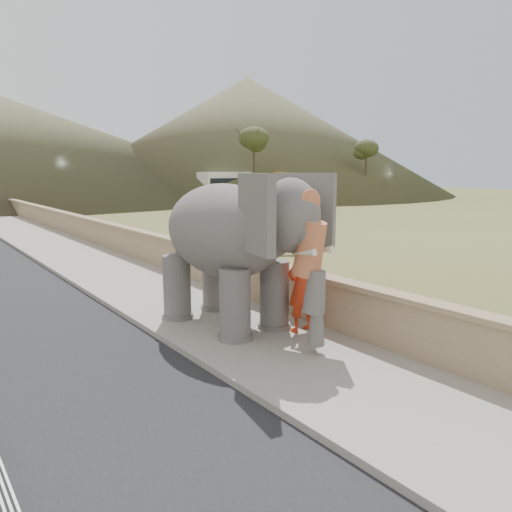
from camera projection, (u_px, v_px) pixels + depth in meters
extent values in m
plane|color=olive|center=(267.00, 349.00, 9.54)|extent=(160.00, 160.00, 0.00)
cube|color=#9E9687|center=(95.00, 265.00, 17.50)|extent=(3.00, 120.00, 0.15)
cube|color=tan|center=(139.00, 247.00, 18.37)|extent=(0.30, 120.00, 1.10)
imported|color=brown|center=(286.00, 238.00, 20.00)|extent=(1.70, 1.33, 1.31)
imported|color=#B6B5BC|center=(191.00, 197.00, 49.23)|extent=(4.49, 2.58, 1.44)
cube|color=white|center=(251.00, 187.00, 50.71)|extent=(11.16, 3.31, 3.10)
cube|color=orange|center=(310.00, 187.00, 53.14)|extent=(11.02, 2.57, 3.10)
cone|color=brown|center=(248.00, 136.00, 70.45)|extent=(56.00, 56.00, 16.00)
imported|color=red|center=(302.00, 286.00, 10.00)|extent=(0.68, 0.44, 1.86)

